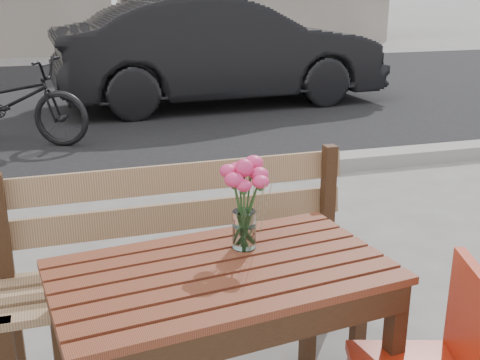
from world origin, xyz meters
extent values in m
cube|color=black|center=(0.00, 7.00, 0.00)|extent=(30.00, 8.00, 0.00)
cube|color=gray|center=(0.00, 3.00, 0.06)|extent=(30.00, 0.25, 0.12)
cube|color=maroon|center=(0.24, 0.11, 0.66)|extent=(1.17, 0.78, 0.03)
cube|color=black|center=(-0.29, 0.31, 0.32)|extent=(0.06, 0.06, 0.65)
cube|color=black|center=(0.70, 0.44, 0.32)|extent=(0.06, 0.06, 0.65)
cube|color=#896146|center=(0.20, 0.48, 0.47)|extent=(1.48, 0.43, 0.03)
cube|color=#896146|center=(0.20, 0.70, 0.72)|extent=(1.48, 0.06, 0.40)
cube|color=black|center=(0.88, 0.32, 0.24)|extent=(0.05, 0.05, 0.49)
cube|color=black|center=(-0.47, 0.64, 0.45)|extent=(0.05, 0.05, 0.90)
cube|color=black|center=(0.88, 0.66, 0.45)|extent=(0.05, 0.05, 0.90)
cube|color=red|center=(0.93, -0.28, 0.57)|extent=(0.14, 0.36, 0.35)
cylinder|color=white|center=(0.36, 0.24, 0.74)|extent=(0.08, 0.08, 0.14)
cylinder|color=#2F5F2C|center=(0.36, 0.24, 0.81)|extent=(0.05, 0.05, 0.27)
imported|color=black|center=(1.83, 6.17, 0.71)|extent=(4.37, 1.76, 1.41)
imported|color=black|center=(-0.74, 4.72, 0.43)|extent=(1.74, 1.20, 0.87)
camera|label=1|loc=(-0.21, -1.61, 1.56)|focal=45.00mm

